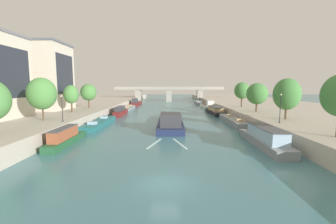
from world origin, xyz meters
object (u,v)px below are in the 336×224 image
Objects in this scene: tree_left_third at (71,94)px; lamppost_left_bank at (62,107)px; moored_boat_left_midway at (100,123)px; moored_boat_right_downstream at (265,138)px; moored_boat_right_near at (199,103)px; barge_midriver at (170,121)px; moored_boat_right_gap_after at (233,121)px; moored_boat_right_end at (207,106)px; tree_right_past_mid at (242,91)px; moored_boat_left_lone at (129,108)px; lamppost_right_bank at (280,107)px; moored_boat_left_gap_after at (121,111)px; tree_right_by_lamp at (257,94)px; tree_left_end_of_row at (42,94)px; moored_boat_left_end at (136,103)px; tree_right_midway at (287,94)px; bridge_far at (169,92)px; moored_boat_left_downstream at (65,137)px; moored_boat_right_second at (215,111)px; tree_left_nearest at (88,92)px.

lamppost_left_bank is at bearing -72.29° from tree_left_third.
moored_boat_left_midway is at bearing 71.91° from lamppost_left_bank.
moored_boat_right_near is (0.02, 71.55, -0.58)m from moored_boat_right_downstream.
moored_boat_left_midway is 3.79× the size of lamppost_left_bank.
tree_left_third reaches higher than barge_midriver.
moored_boat_right_end is (-0.03, 34.02, 0.31)m from moored_boat_right_gap_after.
tree_left_third is 0.88× the size of tree_right_past_mid.
moored_boat_left_lone is 29.83m from tree_left_third.
moored_boat_left_midway is at bearing -175.50° from moored_boat_right_gap_after.
moored_boat_left_gap_after is at bearing 139.50° from lamppost_right_bank.
lamppost_left_bank reaches higher than moored_boat_right_end.
tree_right_by_lamp is (19.94, 6.29, 5.43)m from barge_midriver.
moored_boat_right_end is (0.91, 52.63, -0.20)m from moored_boat_right_downstream.
tree_right_by_lamp is (7.03, -49.86, 5.84)m from moored_boat_right_near.
moored_boat_right_end is 18.95m from moored_boat_right_near.
moored_boat_right_end is at bearing 51.24° from tree_left_end_of_row.
lamppost_left_bank is at bearing -18.26° from tree_left_end_of_row.
tree_left_third is 1.30× the size of lamppost_right_bank.
lamppost_left_bank is at bearing -93.47° from moored_boat_left_end.
moored_boat_left_end is 66.59m from tree_right_midway.
bridge_far is at bearing 107.32° from tree_right_by_lamp.
tree_left_end_of_row is at bearing -108.03° from moored_boat_left_gap_after.
tree_left_end_of_row is at bearing 133.91° from moored_boat_left_downstream.
moored_boat_left_end is (0.41, 65.38, -0.09)m from moored_boat_left_downstream.
lamppost_right_bank is (17.55, -9.81, 3.89)m from barge_midriver.
tree_right_past_mid is (35.00, 32.66, 5.86)m from moored_boat_left_downstream.
tree_left_end_of_row reaches higher than moored_boat_left_midway.
moored_boat_left_gap_after is 0.82× the size of moored_boat_right_near.
tree_right_past_mid is at bearing -17.27° from moored_boat_right_second.
tree_right_midway is at bearing -74.87° from bridge_far.
moored_boat_right_gap_after is 17.10m from tree_right_past_mid.
lamppost_left_bank is 0.94× the size of lamppost_right_bank.
moored_boat_left_end is 1.00× the size of moored_boat_right_end.
lamppost_right_bank reaches higher than moored_boat_right_downstream.
moored_boat_left_lone is at bearing -171.50° from moored_boat_right_end.
lamppost_left_bank is (3.91, -23.24, -1.76)m from tree_left_nearest.
tree_right_midway is at bearing -89.15° from tree_right_past_mid.
moored_boat_right_gap_after is (13.83, 3.21, -0.34)m from barge_midriver.
lamppost_left_bank is at bearing -158.45° from tree_right_by_lamp.
moored_boat_left_gap_after reaches higher than moored_boat_right_second.
moored_boat_right_near is at bearing 63.27° from moored_boat_left_midway.
moored_boat_left_end is 27.93m from moored_boat_right_near.
tree_left_third is 70.68m from bridge_far.
tree_left_nearest is at bearing 162.44° from moored_boat_right_gap_after.
moored_boat_right_downstream is 31.84m from lamppost_left_bank.
moored_boat_left_gap_after is at bearing -88.45° from moored_boat_left_lone.
moored_boat_left_downstream is at bearing -90.47° from moored_boat_left_lone.
tree_right_past_mid reaches higher than moored_boat_right_gap_after.
moored_boat_right_end reaches higher than moored_boat_left_downstream.
tree_right_midway reaches higher than lamppost_left_bank.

